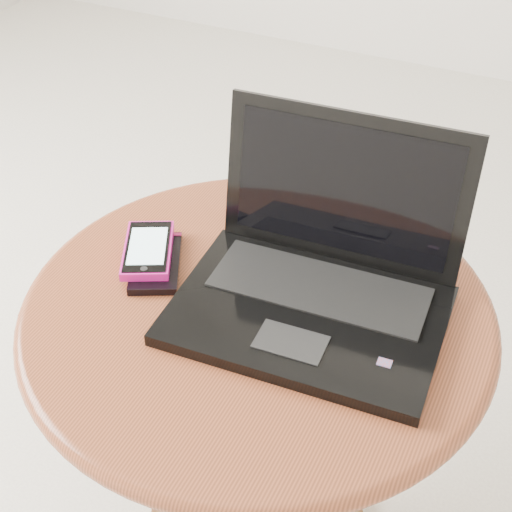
% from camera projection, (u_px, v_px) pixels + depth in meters
% --- Properties ---
extents(table, '(0.61, 0.61, 0.49)m').
position_uv_depth(table, '(257.00, 359.00, 1.03)').
color(table, '#522E16').
rests_on(table, ground).
extents(laptop, '(0.34, 0.29, 0.22)m').
position_uv_depth(laptop, '(318.00, 277.00, 0.94)').
color(laptop, black).
rests_on(laptop, table).
extents(phone_black, '(0.11, 0.14, 0.01)m').
position_uv_depth(phone_black, '(156.00, 263.00, 1.02)').
color(phone_black, black).
rests_on(phone_black, table).
extents(phone_pink, '(0.11, 0.13, 0.01)m').
position_uv_depth(phone_pink, '(148.00, 250.00, 1.02)').
color(phone_pink, '#D8178A').
rests_on(phone_pink, phone_black).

